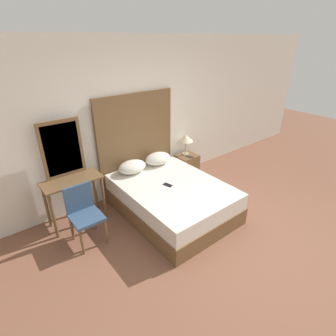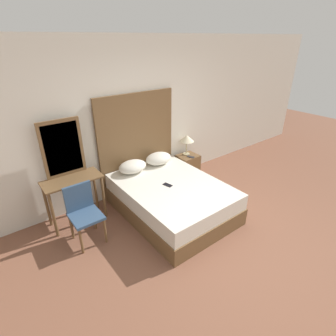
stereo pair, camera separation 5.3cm
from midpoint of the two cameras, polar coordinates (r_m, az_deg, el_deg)
The scene contains 13 objects.
ground_plane at distance 3.89m, azimuth 14.82°, elevation -17.38°, with size 16.00×16.00×0.00m, color brown.
wall_back at distance 4.74m, azimuth -5.97°, elevation 10.69°, with size 10.00×0.06×2.70m.
bed at distance 4.34m, azimuth 1.14°, elevation -6.62°, with size 1.44×1.95×0.54m.
headboard at distance 4.77m, azimuth -6.33°, elevation 5.18°, with size 1.51×0.05×1.82m.
pillow_left at distance 4.55m, azimuth -7.39°, elevation 0.30°, with size 0.50×0.36×0.21m.
pillow_right at distance 4.82m, azimuth -1.79°, elevation 2.08°, with size 0.50×0.36×0.21m.
phone_on_bed at distance 4.16m, azimuth 0.29°, elevation -3.70°, with size 0.11×0.16×0.01m.
nightstand at distance 5.46m, azimuth 4.55°, elevation 0.43°, with size 0.42×0.35×0.48m.
table_lamp at distance 5.29m, azimuth 4.38°, elevation 6.35°, with size 0.29×0.29×0.42m.
phone_on_nightstand at distance 5.30m, azimuth 5.26°, elevation 2.45°, with size 0.12×0.17×0.01m.
vanity_desk at distance 4.20m, azimuth -19.53°, elevation -4.21°, with size 0.86×0.40×0.76m.
vanity_mirror at distance 4.10m, azimuth -21.62°, elevation 3.99°, with size 0.59×0.03×0.86m.
chair at distance 3.88m, azimuth -17.60°, elevation -8.75°, with size 0.41×0.43×0.84m.
Camera 2 is at (-2.37, -1.56, 2.65)m, focal length 28.00 mm.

